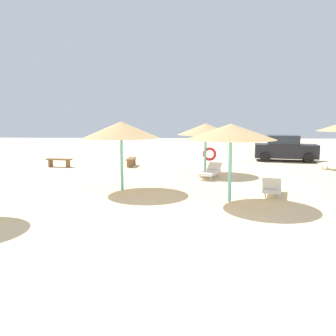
{
  "coord_description": "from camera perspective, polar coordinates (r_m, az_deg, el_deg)",
  "views": [
    {
      "loc": [
        0.56,
        -8.76,
        2.91
      ],
      "look_at": [
        0.0,
        3.0,
        1.2
      ],
      "focal_mm": 37.58,
      "sensor_mm": 36.0,
      "label": 1
    }
  ],
  "objects": [
    {
      "name": "parked_car",
      "position": [
        24.78,
        18.44,
        3.01
      ],
      "size": [
        4.24,
        2.53,
        1.72
      ],
      "color": "black",
      "rests_on": "ground"
    },
    {
      "name": "lounger_6",
      "position": [
        13.63,
        16.58,
        -3.01
      ],
      "size": [
        1.14,
        1.95,
        0.81
      ],
      "color": "white",
      "rests_on": "ground"
    },
    {
      "name": "bench_0",
      "position": [
        21.64,
        -17.23,
        1.08
      ],
      "size": [
        1.54,
        0.58,
        0.49
      ],
      "color": "brown",
      "rests_on": "ground"
    },
    {
      "name": "parasol_6",
      "position": [
        12.1,
        10.17,
        5.8
      ],
      "size": [
        3.04,
        3.04,
        2.69
      ],
      "color": "#6BC6BC",
      "rests_on": "ground"
    },
    {
      "name": "parasol_5",
      "position": [
        18.16,
        6.14,
        6.22
      ],
      "size": [
        2.91,
        2.91,
        2.59
      ],
      "color": "#6BC6BC",
      "rests_on": "ground"
    },
    {
      "name": "parasol_7",
      "position": [
        14.01,
        -7.61,
        6.15
      ],
      "size": [
        3.03,
        3.03,
        2.74
      ],
      "color": "#6BC6BC",
      "rests_on": "ground"
    },
    {
      "name": "lounger_5",
      "position": [
        17.07,
        6.96,
        -0.55
      ],
      "size": [
        1.26,
        2.01,
        0.65
      ],
      "color": "white",
      "rests_on": "ground"
    },
    {
      "name": "ground_plane",
      "position": [
        9.24,
        -0.89,
        -10.08
      ],
      "size": [
        80.0,
        80.0,
        0.0
      ],
      "primitive_type": "plane",
      "color": "beige"
    },
    {
      "name": "bench_1",
      "position": [
        21.13,
        -5.98,
        1.25
      ],
      "size": [
        0.41,
        1.5,
        0.49
      ],
      "color": "brown",
      "rests_on": "ground"
    }
  ]
}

